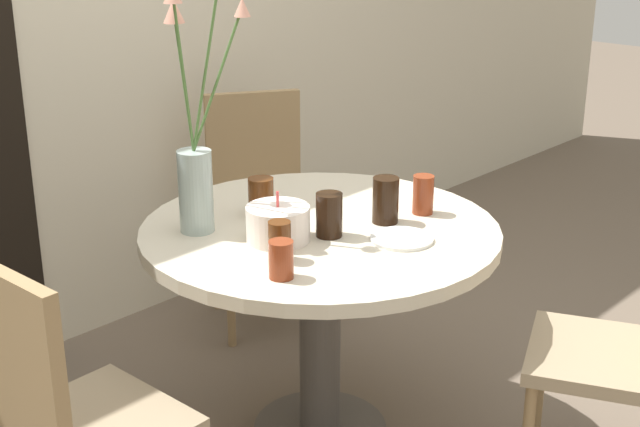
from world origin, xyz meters
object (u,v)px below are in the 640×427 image
at_px(drink_glass_1, 423,195).
at_px(drink_glass_3, 281,260).
at_px(side_plate, 402,239).
at_px(drink_glass_0, 329,215).
at_px(flower_vase, 196,151).
at_px(drink_glass_4, 280,241).
at_px(chair_far_back, 636,335).
at_px(chair_near_front, 60,413).
at_px(chair_right_flank, 259,196).
at_px(birthday_cake, 278,224).
at_px(drink_glass_2, 261,196).
at_px(drink_glass_5, 386,200).

height_order(drink_glass_1, drink_glass_3, drink_glass_1).
xyz_separation_m(side_plate, drink_glass_0, (-0.11, 0.18, 0.06)).
distance_m(flower_vase, drink_glass_4, 0.38).
relative_size(chair_far_back, drink_glass_4, 8.32).
bearing_deg(side_plate, chair_near_front, 167.34).
distance_m(chair_right_flank, drink_glass_1, 0.98).
distance_m(birthday_cake, side_plate, 0.35).
relative_size(birthday_cake, drink_glass_1, 1.51).
xyz_separation_m(chair_far_back, drink_glass_4, (-0.63, 0.74, 0.26)).
relative_size(birthday_cake, drink_glass_3, 1.81).
distance_m(birthday_cake, drink_glass_1, 0.49).
relative_size(drink_glass_2, drink_glass_5, 0.83).
distance_m(chair_right_flank, drink_glass_5, 0.99).
height_order(chair_near_front, flower_vase, flower_vase).
relative_size(chair_right_flank, drink_glass_2, 7.85).
relative_size(chair_right_flank, birthday_cake, 5.01).
relative_size(flower_vase, drink_glass_2, 6.53).
relative_size(flower_vase, drink_glass_5, 5.43).
xyz_separation_m(chair_near_front, chair_far_back, (1.28, -0.81, 0.00)).
distance_m(drink_glass_0, drink_glass_2, 0.28).
distance_m(chair_near_front, drink_glass_0, 0.91).
bearing_deg(flower_vase, chair_near_front, -158.13).
bearing_deg(drink_glass_2, flower_vase, 172.03).
xyz_separation_m(birthday_cake, drink_glass_3, (-0.18, -0.19, -0.00)).
height_order(birthday_cake, drink_glass_3, birthday_cake).
distance_m(flower_vase, drink_glass_1, 0.71).
height_order(chair_far_back, drink_glass_1, chair_far_back).
distance_m(birthday_cake, drink_glass_2, 0.23).
distance_m(drink_glass_4, drink_glass_5, 0.42).
xyz_separation_m(chair_near_front, drink_glass_3, (0.57, -0.16, 0.25)).
bearing_deg(drink_glass_0, drink_glass_1, -13.53).
bearing_deg(drink_glass_0, birthday_cake, 146.90).
relative_size(chair_far_back, birthday_cake, 5.01).
bearing_deg(drink_glass_0, flower_vase, 126.55).
bearing_deg(drink_glass_5, chair_right_flank, 70.28).
height_order(flower_vase, drink_glass_0, flower_vase).
distance_m(flower_vase, drink_glass_0, 0.42).
bearing_deg(flower_vase, drink_glass_1, -34.43).
bearing_deg(side_plate, drink_glass_4, 155.50).
relative_size(chair_far_back, drink_glass_3, 9.08).
relative_size(side_plate, drink_glass_2, 1.56).
xyz_separation_m(flower_vase, drink_glass_1, (0.56, -0.39, -0.18)).
relative_size(drink_glass_3, drink_glass_4, 0.92).
xyz_separation_m(chair_right_flank, chair_far_back, (-0.11, -1.61, 0.00)).
distance_m(chair_far_back, drink_glass_0, 0.90).
height_order(birthday_cake, drink_glass_4, birthday_cake).
bearing_deg(chair_far_back, drink_glass_0, -85.70).
distance_m(chair_far_back, birthday_cake, 1.03).
distance_m(drink_glass_1, drink_glass_4, 0.56).
relative_size(drink_glass_1, drink_glass_3, 1.20).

